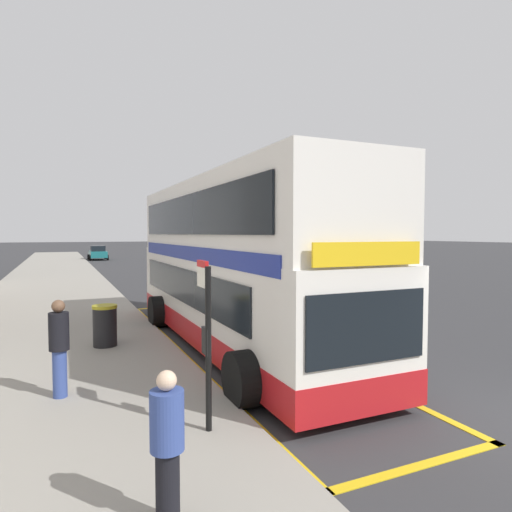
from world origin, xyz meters
name	(u,v)px	position (x,y,z in m)	size (l,w,h in m)	color
ground_plane	(149,270)	(0.00, 32.00, 0.00)	(260.00, 260.00, 0.00)	#333335
pavement_near	(55,273)	(-7.00, 32.00, 0.07)	(6.00, 76.00, 0.14)	gray
double_decker_bus	(232,269)	(-2.46, 6.91, 2.07)	(3.21, 11.41, 4.40)	white
bus_bay_markings	(232,345)	(-2.47, 6.90, 0.01)	(3.07, 13.74, 0.01)	gold
bus_stop_sign	(207,329)	(-4.75, 2.02, 1.63)	(0.09, 0.51, 2.48)	black
parked_car_white_far	(234,264)	(4.79, 25.35, 0.80)	(2.09, 4.20, 1.62)	silver
parked_car_teal_across	(98,253)	(-2.64, 48.91, 0.80)	(2.09, 4.20, 1.62)	#196066
pedestrian_waiting_near_sign	(167,442)	(-5.76, 0.13, 0.97)	(0.34, 0.34, 1.55)	black
pedestrian_further_back	(59,344)	(-6.73, 4.27, 1.08)	(0.34, 0.34, 1.73)	#33478C
litter_bin	(105,325)	(-5.66, 7.65, 0.67)	(0.62, 0.62, 1.05)	black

